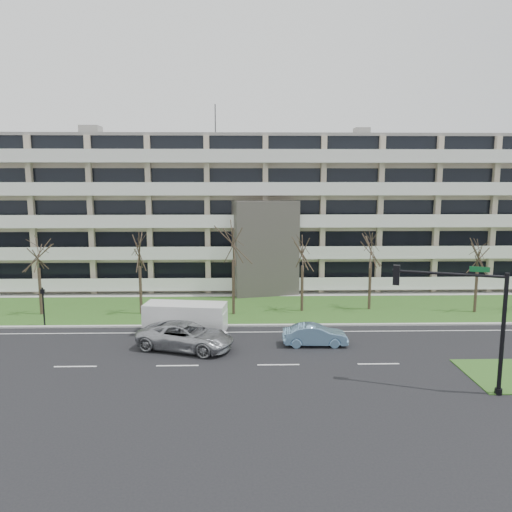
{
  "coord_description": "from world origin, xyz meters",
  "views": [
    {
      "loc": [
        -2.01,
        -28.31,
        10.86
      ],
      "look_at": [
        -1.1,
        10.0,
        5.04
      ],
      "focal_mm": 35.0,
      "sensor_mm": 36.0,
      "label": 1
    }
  ],
  "objects_px": {
    "silver_pickup": "(186,336)",
    "blue_sedan": "(315,335)",
    "white_van": "(186,316)",
    "pedestrian_signal": "(43,302)",
    "traffic_signal": "(464,311)"
  },
  "relations": [
    {
      "from": "white_van",
      "to": "blue_sedan",
      "type": "bearing_deg",
      "value": -9.27
    },
    {
      "from": "white_van",
      "to": "pedestrian_signal",
      "type": "height_order",
      "value": "pedestrian_signal"
    },
    {
      "from": "pedestrian_signal",
      "to": "blue_sedan",
      "type": "bearing_deg",
      "value": -17.16
    },
    {
      "from": "silver_pickup",
      "to": "blue_sedan",
      "type": "xyz_separation_m",
      "value": [
        8.48,
        0.55,
        -0.17
      ]
    },
    {
      "from": "white_van",
      "to": "traffic_signal",
      "type": "relative_size",
      "value": 0.91
    },
    {
      "from": "white_van",
      "to": "pedestrian_signal",
      "type": "distance_m",
      "value": 11.1
    },
    {
      "from": "silver_pickup",
      "to": "white_van",
      "type": "height_order",
      "value": "white_van"
    },
    {
      "from": "traffic_signal",
      "to": "pedestrian_signal",
      "type": "height_order",
      "value": "traffic_signal"
    },
    {
      "from": "white_van",
      "to": "pedestrian_signal",
      "type": "bearing_deg",
      "value": 176.79
    },
    {
      "from": "silver_pickup",
      "to": "white_van",
      "type": "relative_size",
      "value": 1.05
    },
    {
      "from": "blue_sedan",
      "to": "white_van",
      "type": "height_order",
      "value": "white_van"
    },
    {
      "from": "blue_sedan",
      "to": "white_van",
      "type": "bearing_deg",
      "value": 73.83
    },
    {
      "from": "traffic_signal",
      "to": "pedestrian_signal",
      "type": "xyz_separation_m",
      "value": [
        -26.28,
        12.06,
        -2.35
      ]
    },
    {
      "from": "white_van",
      "to": "traffic_signal",
      "type": "distance_m",
      "value": 18.58
    },
    {
      "from": "blue_sedan",
      "to": "traffic_signal",
      "type": "bearing_deg",
      "value": -137.09
    }
  ]
}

